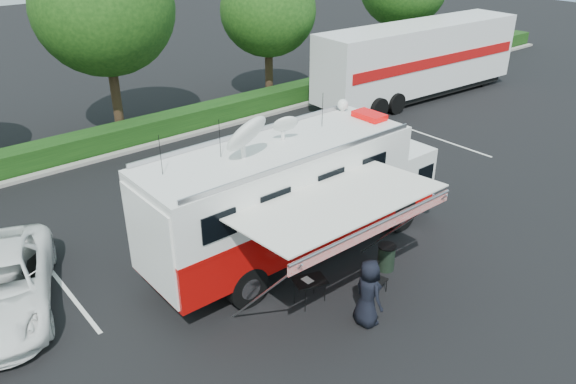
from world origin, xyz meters
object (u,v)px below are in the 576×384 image
at_px(command_truck, 296,193).
at_px(white_suv, 6,309).
at_px(folding_table, 310,282).
at_px(semi_trailer, 418,59).
at_px(trash_bin, 386,257).

distance_m(command_truck, white_suv, 8.76).
height_order(folding_table, semi_trailer, semi_trailer).
distance_m(folding_table, semi_trailer, 20.29).
height_order(command_truck, semi_trailer, command_truck).
bearing_deg(folding_table, trash_bin, -5.19).
bearing_deg(command_truck, white_suv, 160.35).
xyz_separation_m(command_truck, semi_trailer, (15.99, 8.11, 0.12)).
relative_size(command_truck, folding_table, 9.77).
relative_size(command_truck, semi_trailer, 0.74).
distance_m(white_suv, trash_bin, 10.88).
bearing_deg(semi_trailer, white_suv, -167.66).
distance_m(white_suv, semi_trailer, 24.67).
relative_size(white_suv, trash_bin, 6.82).
bearing_deg(semi_trailer, command_truck, -153.10).
distance_m(white_suv, folding_table, 8.37).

